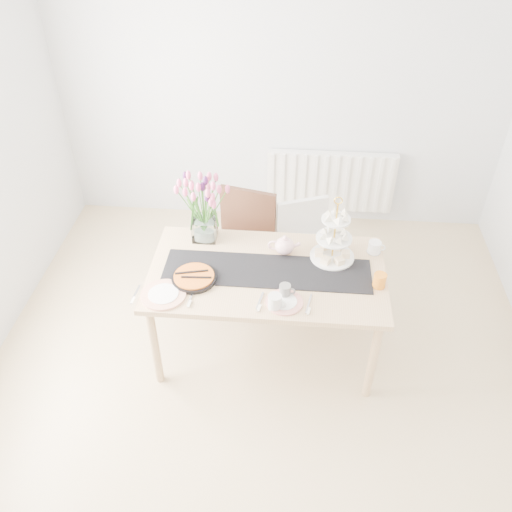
# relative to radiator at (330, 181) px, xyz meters

# --- Properties ---
(room_shell) EXTENTS (4.50, 4.50, 4.50)m
(room_shell) POSITION_rel_radiator_xyz_m (-0.50, -2.19, 0.85)
(room_shell) COLOR tan
(room_shell) RESTS_ON ground
(radiator) EXTENTS (1.20, 0.08, 0.60)m
(radiator) POSITION_rel_radiator_xyz_m (0.00, 0.00, 0.00)
(radiator) COLOR white
(radiator) RESTS_ON room_shell
(dining_table) EXTENTS (1.60, 0.90, 0.75)m
(dining_table) POSITION_rel_radiator_xyz_m (-0.49, -1.71, 0.22)
(dining_table) COLOR tan
(dining_table) RESTS_ON ground
(chair_brown) EXTENTS (0.55, 0.55, 0.92)m
(chair_brown) POSITION_rel_radiator_xyz_m (-0.72, -1.08, 0.09)
(chair_brown) COLOR #361E13
(chair_brown) RESTS_ON ground
(chair_white) EXTENTS (0.54, 0.54, 0.84)m
(chair_white) POSITION_rel_radiator_xyz_m (-0.22, -1.05, 0.04)
(chair_white) COLOR silver
(chair_white) RESTS_ON ground
(table_runner) EXTENTS (1.40, 0.35, 0.01)m
(table_runner) POSITION_rel_radiator_xyz_m (-0.49, -1.71, 0.30)
(table_runner) COLOR black
(table_runner) RESTS_ON dining_table
(tulip_vase) EXTENTS (0.61, 0.61, 0.52)m
(tulip_vase) POSITION_rel_radiator_xyz_m (-0.96, -1.37, 0.63)
(tulip_vase) COLOR silver
(tulip_vase) RESTS_ON dining_table
(cake_stand) EXTENTS (0.31, 0.31, 0.45)m
(cake_stand) POSITION_rel_radiator_xyz_m (-0.05, -1.53, 0.43)
(cake_stand) COLOR gold
(cake_stand) RESTS_ON dining_table
(teapot) EXTENTS (0.22, 0.18, 0.14)m
(teapot) POSITION_rel_radiator_xyz_m (-0.38, -1.50, 0.37)
(teapot) COLOR white
(teapot) RESTS_ON dining_table
(cream_jug) EXTENTS (0.10, 0.10, 0.09)m
(cream_jug) POSITION_rel_radiator_xyz_m (0.25, -1.44, 0.34)
(cream_jug) COLOR white
(cream_jug) RESTS_ON dining_table
(tart_tin) EXTENTS (0.30, 0.30, 0.04)m
(tart_tin) POSITION_rel_radiator_xyz_m (-0.96, -1.83, 0.32)
(tart_tin) COLOR black
(tart_tin) RESTS_ON dining_table
(mug_grey) EXTENTS (0.08, 0.08, 0.09)m
(mug_grey) POSITION_rel_radiator_xyz_m (-0.36, -1.94, 0.34)
(mug_grey) COLOR slate
(mug_grey) RESTS_ON dining_table
(mug_white) EXTENTS (0.11, 0.11, 0.10)m
(mug_white) POSITION_rel_radiator_xyz_m (-0.42, -2.05, 0.35)
(mug_white) COLOR silver
(mug_white) RESTS_ON dining_table
(mug_orange) EXTENTS (0.12, 0.12, 0.10)m
(mug_orange) POSITION_rel_radiator_xyz_m (0.25, -1.79, 0.35)
(mug_orange) COLOR orange
(mug_orange) RESTS_ON dining_table
(plate_left) EXTENTS (0.32, 0.32, 0.02)m
(plate_left) POSITION_rel_radiator_xyz_m (-1.13, -2.00, 0.31)
(plate_left) COLOR silver
(plate_left) RESTS_ON dining_table
(plate_right) EXTENTS (0.28, 0.28, 0.01)m
(plate_right) POSITION_rel_radiator_xyz_m (-0.36, -2.00, 0.31)
(plate_right) COLOR silver
(plate_right) RESTS_ON dining_table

